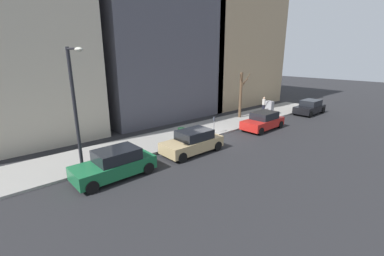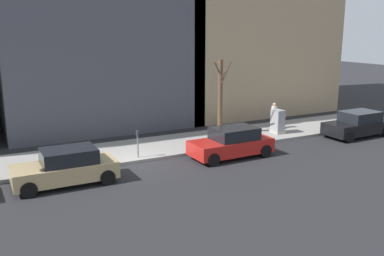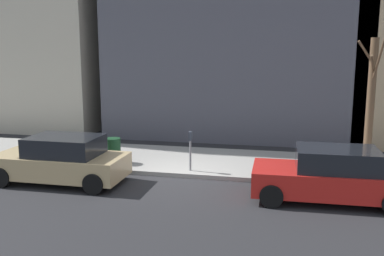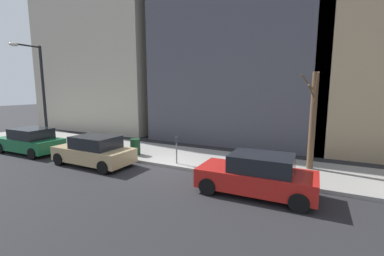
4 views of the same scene
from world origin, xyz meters
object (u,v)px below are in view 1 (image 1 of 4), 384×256
at_px(parked_car_tan, 193,142).
at_px(bare_tree, 241,94).
at_px(parked_car_black, 310,107).
at_px(trash_bin, 181,134).
at_px(pedestrian_near_meter, 264,104).
at_px(office_block_center, 142,17).
at_px(parking_meter, 214,123).
at_px(office_tower_left, 217,35).
at_px(parked_car_green, 115,164).
at_px(streetlamp, 76,101).
at_px(utility_box, 269,108).
at_px(parked_car_red, 263,121).

xyz_separation_m(parked_car_tan, bare_tree, (3.87, -9.83, 1.75)).
bearing_deg(bare_tree, parked_car_black, -116.28).
bearing_deg(trash_bin, pedestrian_near_meter, -83.44).
relative_size(bare_tree, office_block_center, 0.22).
distance_m(parking_meter, office_block_center, 14.35).
bearing_deg(office_tower_left, parked_car_tan, 129.41).
bearing_deg(parked_car_green, parked_car_tan, -91.57).
xyz_separation_m(streetlamp, trash_bin, (0.62, -7.37, -3.42)).
distance_m(parked_car_black, bare_tree, 8.52).
bearing_deg(bare_tree, parked_car_tan, 111.52).
xyz_separation_m(parked_car_tan, utility_box, (2.60, -13.15, 0.11)).
bearing_deg(parking_meter, parked_car_tan, 114.55).
distance_m(parked_car_tan, office_tower_left, 22.31).
bearing_deg(parked_car_black, bare_tree, 62.66).
relative_size(bare_tree, pedestrian_near_meter, 2.70).
distance_m(utility_box, pedestrian_near_meter, 1.24).
distance_m(parked_car_red, office_block_center, 16.27).
relative_size(trash_bin, office_tower_left, 0.05).
distance_m(parked_car_green, bare_tree, 15.84).
relative_size(parked_car_green, trash_bin, 4.70).
xyz_separation_m(parking_meter, office_block_center, (11.12, -0.55, 9.05)).
bearing_deg(utility_box, office_tower_left, -15.43).
bearing_deg(office_block_center, parked_car_tan, 161.21).
bearing_deg(utility_box, streetlamp, 92.96).
xyz_separation_m(parking_meter, office_tower_left, (11.47, -12.26, 7.78)).
bearing_deg(trash_bin, parked_car_green, 108.95).
bearing_deg(office_block_center, parked_car_black, -134.47).
distance_m(parked_car_black, parking_meter, 13.56).
bearing_deg(parked_car_red, office_block_center, 15.56).
relative_size(parking_meter, pedestrian_near_meter, 0.81).
bearing_deg(parked_car_red, parking_meter, 68.15).
bearing_deg(bare_tree, office_tower_left, -33.81).
bearing_deg(parking_meter, office_block_center, -2.84).
relative_size(parked_car_green, bare_tree, 0.95).
height_order(parked_car_green, trash_bin, parked_car_green).
distance_m(parked_car_red, office_tower_left, 17.27).
bearing_deg(parked_car_green, trash_bin, -72.15).
height_order(parked_car_tan, trash_bin, parked_car_tan).
bearing_deg(utility_box, pedestrian_near_meter, -27.59).
height_order(pedestrian_near_meter, office_tower_left, office_tower_left).
relative_size(parking_meter, office_block_center, 0.07).
distance_m(bare_tree, office_tower_left, 12.88).
distance_m(trash_bin, office_tower_left, 20.51).
height_order(parked_car_red, utility_box, utility_box).
xyz_separation_m(pedestrian_near_meter, office_block_center, (9.19, 9.34, 8.95)).
relative_size(parked_car_green, utility_box, 2.96).
bearing_deg(parking_meter, utility_box, -84.79).
distance_m(parked_car_red, pedestrian_near_meter, 6.57).
distance_m(parked_car_tan, parking_meter, 4.21).
relative_size(parked_car_black, trash_bin, 4.70).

